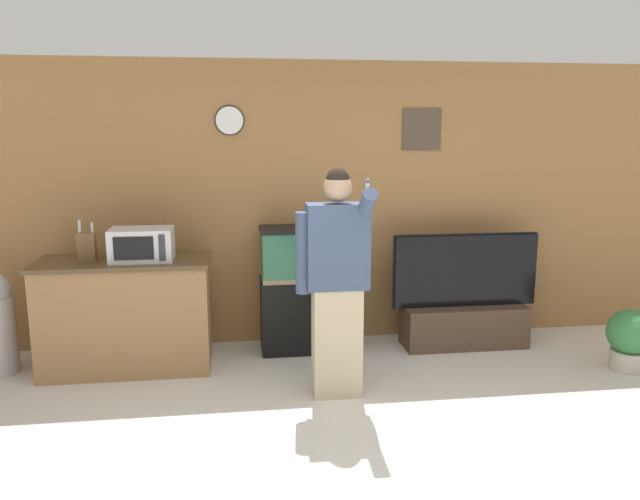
{
  "coord_description": "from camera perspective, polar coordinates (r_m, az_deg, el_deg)",
  "views": [
    {
      "loc": [
        -0.82,
        -3.23,
        1.99
      ],
      "look_at": [
        -0.16,
        1.55,
        1.05
      ],
      "focal_mm": 35.0,
      "sensor_mm": 36.0,
      "label": 1
    }
  ],
  "objects": [
    {
      "name": "wall_back_paneled",
      "position": [
        5.84,
        0.31,
        4.25
      ],
      "size": [
        10.0,
        0.08,
        2.6
      ],
      "color": "olive",
      "rests_on": "ground_plane"
    },
    {
      "name": "counter_island",
      "position": [
        5.47,
        -17.26,
        -5.64
      ],
      "size": [
        1.4,
        0.65,
        0.94
      ],
      "color": "olive",
      "rests_on": "ground_plane"
    },
    {
      "name": "microwave",
      "position": [
        5.26,
        -15.98,
        0.5
      ],
      "size": [
        0.5,
        0.34,
        0.26
      ],
      "color": "silver",
      "rests_on": "counter_island"
    },
    {
      "name": "knife_block",
      "position": [
        5.39,
        -20.55,
        0.32
      ],
      "size": [
        0.14,
        0.08,
        0.34
      ],
      "color": "brown",
      "rests_on": "counter_island"
    },
    {
      "name": "potted_plant",
      "position": [
        5.86,
        26.46,
        -7.2
      ],
      "size": [
        0.38,
        0.38,
        0.52
      ],
      "color": "#B2A899",
      "rests_on": "ground_plane"
    },
    {
      "name": "tv_on_stand",
      "position": [
        5.97,
        13.03,
        -5.63
      ],
      "size": [
        1.37,
        0.4,
        1.06
      ],
      "color": "#4C3828",
      "rests_on": "ground_plane"
    },
    {
      "name": "person_standing",
      "position": [
        4.59,
        1.48,
        -2.77
      ],
      "size": [
        0.54,
        0.41,
        1.72
      ],
      "color": "#BCAD89",
      "rests_on": "ground_plane"
    },
    {
      "name": "aquarium_on_stand",
      "position": [
        5.66,
        -1.19,
        -3.54
      ],
      "size": [
        0.84,
        0.44,
        1.13
      ],
      "color": "black",
      "rests_on": "ground_plane"
    },
    {
      "name": "ground_plane",
      "position": [
        3.88,
        5.84,
        -19.88
      ],
      "size": [
        18.0,
        18.0,
        0.0
      ],
      "primitive_type": "plane",
      "color": "beige"
    }
  ]
}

